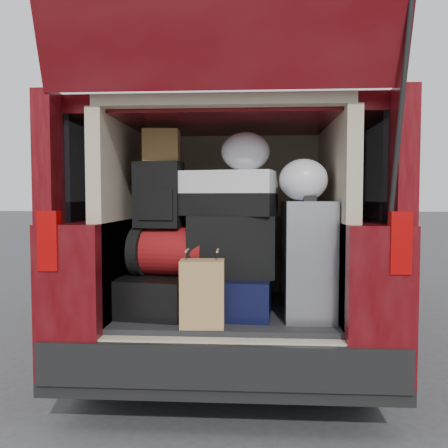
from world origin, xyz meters
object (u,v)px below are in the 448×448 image
Objects in this scene: silver_roller at (308,259)px; red_duffel at (171,251)px; kraft_bag at (202,293)px; backpack at (159,195)px; black_soft_case at (231,246)px; navy_hardshell at (236,295)px; black_hardshell at (159,293)px; twotone_duffel at (225,193)px.

red_duffel is (-0.81, 0.07, 0.03)m from silver_roller.
kraft_bag is 0.68m from backpack.
navy_hardshell is at bearing -5.95° from black_soft_case.
navy_hardshell is 1.42× the size of kraft_bag.
twotone_duffel reaches higher than black_hardshell.
silver_roller is 1.71× the size of backpack.
black_hardshell is 1.55× the size of kraft_bag.
silver_roller is (0.41, -0.05, 0.22)m from navy_hardshell.
silver_roller is 0.95m from backpack.
black_soft_case is 0.53m from backpack.
backpack is at bearing -164.86° from twotone_duffel.
silver_roller is 1.33× the size of black_soft_case.
navy_hardshell is 0.75m from backpack.
silver_roller is 0.81m from red_duffel.
twotone_duffel is at bearing 10.11° from backpack.
black_hardshell is 0.72m from twotone_duffel.
backpack is (-0.07, -0.01, 0.34)m from red_duffel.
silver_roller is at bearing -2.64° from navy_hardshell.
navy_hardshell is 1.30× the size of backpack.
twotone_duffel is at bearing 139.71° from black_soft_case.
silver_roller is at bearing 2.81° from backpack.
twotone_duffel is (0.33, 0.01, 0.35)m from red_duffel.
silver_roller is at bearing 4.49° from red_duffel.
twotone_duffel reaches higher than navy_hardshell.
kraft_bag is at bearing -156.45° from silver_roller.
black_soft_case is at bearing -27.81° from twotone_duffel.
red_duffel is (0.07, 0.01, 0.25)m from black_hardshell.
navy_hardshell is (0.46, -0.01, -0.00)m from black_hardshell.
black_soft_case reaches higher than kraft_bag.
twotone_duffel is at bearing 157.56° from navy_hardshell.
black_hardshell is 0.83× the size of silver_roller.
red_duffel is 0.37m from black_soft_case.
twotone_duffel reaches higher than kraft_bag.
black_soft_case is 0.31m from twotone_duffel.
black_hardshell is at bearing -176.84° from navy_hardshell.
backpack reaches higher than silver_roller.
kraft_bag reaches higher than black_hardshell.
black_soft_case is at bearing 5.86° from backpack.
kraft_bag is at bearing -40.71° from backpack.
red_duffel reaches higher than navy_hardshell.
navy_hardshell is at bearing 172.21° from silver_roller.
kraft_bag is (-0.58, -0.26, -0.15)m from silver_roller.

